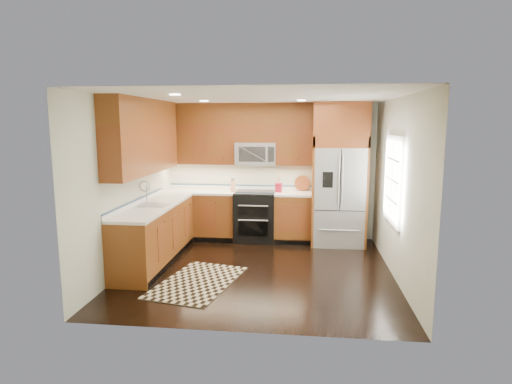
# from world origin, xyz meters

# --- Properties ---
(ground) EXTENTS (4.00, 4.00, 0.00)m
(ground) POSITION_xyz_m (0.00, 0.00, 0.00)
(ground) COLOR black
(ground) RESTS_ON ground
(wall_back) EXTENTS (4.00, 0.02, 2.60)m
(wall_back) POSITION_xyz_m (0.00, 2.00, 1.30)
(wall_back) COLOR silver
(wall_back) RESTS_ON ground
(wall_left) EXTENTS (0.02, 4.00, 2.60)m
(wall_left) POSITION_xyz_m (-2.00, 0.00, 1.30)
(wall_left) COLOR silver
(wall_left) RESTS_ON ground
(wall_right) EXTENTS (0.02, 4.00, 2.60)m
(wall_right) POSITION_xyz_m (2.00, 0.00, 1.30)
(wall_right) COLOR silver
(wall_right) RESTS_ON ground
(window) EXTENTS (0.04, 1.10, 1.30)m
(window) POSITION_xyz_m (1.98, 0.20, 1.40)
(window) COLOR white
(window) RESTS_ON ground
(base_cabinets) EXTENTS (2.85, 3.00, 0.90)m
(base_cabinets) POSITION_xyz_m (-1.23, 0.90, 0.45)
(base_cabinets) COLOR brown
(base_cabinets) RESTS_ON ground
(countertop) EXTENTS (2.86, 3.01, 0.04)m
(countertop) POSITION_xyz_m (-1.09, 1.01, 0.92)
(countertop) COLOR white
(countertop) RESTS_ON base_cabinets
(upper_cabinets) EXTENTS (2.85, 3.00, 1.15)m
(upper_cabinets) POSITION_xyz_m (-1.15, 1.09, 2.02)
(upper_cabinets) COLOR brown
(upper_cabinets) RESTS_ON ground
(range) EXTENTS (0.76, 0.67, 0.95)m
(range) POSITION_xyz_m (-0.25, 1.67, 0.47)
(range) COLOR black
(range) RESTS_ON ground
(microwave) EXTENTS (0.76, 0.40, 0.42)m
(microwave) POSITION_xyz_m (-0.25, 1.80, 1.66)
(microwave) COLOR #B2B2B7
(microwave) RESTS_ON ground
(refrigerator) EXTENTS (0.98, 0.75, 2.60)m
(refrigerator) POSITION_xyz_m (1.30, 1.63, 1.30)
(refrigerator) COLOR #B2B2B7
(refrigerator) RESTS_ON ground
(sink_faucet) EXTENTS (0.54, 0.44, 0.37)m
(sink_faucet) POSITION_xyz_m (-1.73, 0.23, 0.99)
(sink_faucet) COLOR #B2B2B7
(sink_faucet) RESTS_ON countertop
(rug) EXTENTS (1.24, 1.72, 0.01)m
(rug) POSITION_xyz_m (-0.80, -0.62, 0.01)
(rug) COLOR black
(rug) RESTS_ON ground
(knife_block) EXTENTS (0.11, 0.14, 0.25)m
(knife_block) POSITION_xyz_m (-0.69, 1.74, 1.04)
(knife_block) COLOR tan
(knife_block) RESTS_ON countertop
(utensil_crock) EXTENTS (0.14, 0.14, 0.37)m
(utensil_crock) POSITION_xyz_m (0.19, 1.71, 1.07)
(utensil_crock) COLOR maroon
(utensil_crock) RESTS_ON countertop
(cutting_board) EXTENTS (0.33, 0.33, 0.02)m
(cutting_board) POSITION_xyz_m (0.63, 1.94, 0.95)
(cutting_board) COLOR brown
(cutting_board) RESTS_ON countertop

